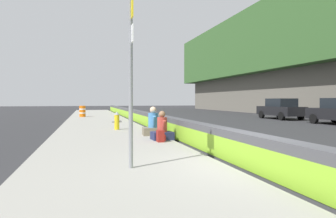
{
  "coord_description": "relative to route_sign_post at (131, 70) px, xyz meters",
  "views": [
    {
      "loc": [
        -5.96,
        3.45,
        1.57
      ],
      "look_at": [
        7.77,
        -0.22,
        1.16
      ],
      "focal_mm": 32.72,
      "sensor_mm": 36.0,
      "label": 1
    }
  ],
  "objects": [
    {
      "name": "sidewalk_strip",
      "position": [
        -0.44,
        0.11,
        -2.14
      ],
      "size": [
        80.0,
        4.4,
        0.14
      ],
      "primitive_type": "cube",
      "color": "gray",
      "rests_on": "ground_plane"
    },
    {
      "name": "jersey_barrier",
      "position": [
        -0.44,
        -2.54,
        -1.79
      ],
      "size": [
        76.0,
        0.45,
        0.85
      ],
      "color": "#47474C",
      "rests_on": "ground_plane"
    },
    {
      "name": "backpack",
      "position": [
        3.76,
        -1.55,
        -1.88
      ],
      "size": [
        0.32,
        0.28,
        0.4
      ],
      "color": "maroon",
      "rests_on": "sidewalk_strip"
    },
    {
      "name": "construction_barrel",
      "position": [
        20.84,
        1.24,
        -1.59
      ],
      "size": [
        0.54,
        0.54,
        0.95
      ],
      "color": "orange",
      "rests_on": "sidewalk_strip"
    },
    {
      "name": "route_sign_post",
      "position": [
        0.0,
        0.0,
        0.0
      ],
      "size": [
        0.44,
        0.09,
        3.6
      ],
      "color": "gray",
      "rests_on": "sidewalk_strip"
    },
    {
      "name": "seated_person_foreground",
      "position": [
        4.34,
        -1.74,
        -1.74
      ],
      "size": [
        0.67,
        0.77,
        1.04
      ],
      "color": "#23284C",
      "rests_on": "sidewalk_strip"
    },
    {
      "name": "parked_car_fourth",
      "position": [
        15.62,
        -14.63,
        -1.35
      ],
      "size": [
        4.53,
        2.01,
        1.71
      ],
      "color": "black",
      "rests_on": "ground_plane"
    },
    {
      "name": "seated_person_middle",
      "position": [
        5.82,
        -1.73,
        -1.71
      ],
      "size": [
        0.77,
        0.89,
        1.17
      ],
      "color": "#706651",
      "rests_on": "sidewalk_strip"
    },
    {
      "name": "ground_plane",
      "position": [
        -0.44,
        -2.54,
        -2.21
      ],
      "size": [
        160.0,
        160.0,
        0.0
      ],
      "primitive_type": "plane",
      "color": "#2B2B2D",
      "rests_on": "ground"
    },
    {
      "name": "fire_hydrant",
      "position": [
        8.55,
        -0.52,
        -1.62
      ],
      "size": [
        0.26,
        0.46,
        0.88
      ],
      "color": "gold",
      "rests_on": "sidewalk_strip"
    }
  ]
}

